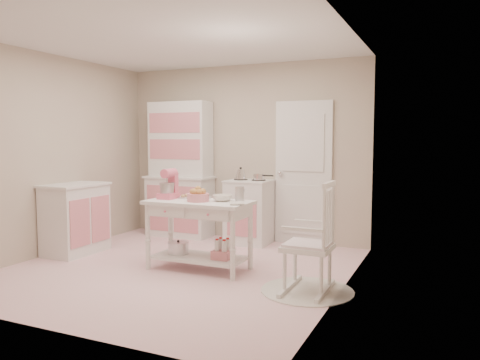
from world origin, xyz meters
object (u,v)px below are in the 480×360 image
at_px(hutch, 179,169).
at_px(stove, 250,212).
at_px(work_table, 199,235).
at_px(bread_basket, 198,197).
at_px(rocking_chair, 308,237).
at_px(stand_mixer, 168,184).
at_px(base_cabinet, 75,219).

height_order(hutch, stove, hutch).
relative_size(stove, work_table, 0.77).
xyz_separation_m(hutch, stove, (1.20, -0.05, -0.58)).
bearing_deg(bread_basket, rocking_chair, -8.67).
bearing_deg(work_table, hutch, 127.82).
relative_size(work_table, stand_mixer, 3.53).
distance_m(stove, work_table, 1.51).
distance_m(base_cabinet, bread_basket, 1.93).
relative_size(base_cabinet, work_table, 0.77).
relative_size(hutch, bread_basket, 8.32).
xyz_separation_m(rocking_chair, work_table, (-1.36, 0.25, -0.15)).
distance_m(hutch, bread_basket, 2.03).
bearing_deg(work_table, base_cabinet, 179.44).
relative_size(hutch, stove, 2.26).
distance_m(hutch, rocking_chair, 3.18).
relative_size(rocking_chair, work_table, 0.92).
bearing_deg(stove, rocking_chair, -52.12).
bearing_deg(base_cabinet, stand_mixer, 0.07).
bearing_deg(stand_mixer, hutch, 116.30).
distance_m(base_cabinet, stand_mixer, 1.53).
xyz_separation_m(hutch, stand_mixer, (0.79, -1.54, -0.07)).
bearing_deg(stove, bread_basket, -88.97).
bearing_deg(work_table, stand_mixer, 177.27).
xyz_separation_m(base_cabinet, bread_basket, (1.89, -0.07, 0.39)).
relative_size(hutch, base_cabinet, 2.26).
height_order(stove, stand_mixer, stand_mixer).
relative_size(stand_mixer, bread_basket, 1.36).
relative_size(base_cabinet, bread_basket, 3.68).
relative_size(stove, base_cabinet, 1.00).
xyz_separation_m(stove, bread_basket, (0.03, -1.56, 0.39)).
distance_m(rocking_chair, work_table, 1.39).
bearing_deg(stand_mixer, rocking_chair, -9.61).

